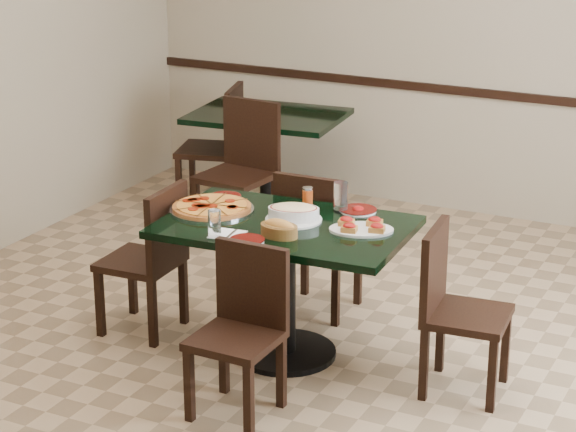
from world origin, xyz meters
The scene contains 20 objects.
floor centered at (0.00, 0.00, 0.00)m, with size 5.50×5.50×0.00m, color #917554.
main_table centered at (-0.07, 0.01, 0.57)m, with size 1.31×0.88×0.75m.
back_table centered at (-1.24, 2.06, 0.52)m, with size 1.13×0.87×0.75m.
chair_far centered at (-0.16, 0.56, 0.48)m, with size 0.42×0.42×0.87m.
chair_near centered at (0.00, -0.59, 0.45)m, with size 0.39×0.39×0.82m.
chair_right centered at (0.84, 0.04, 0.47)m, with size 0.43×0.43×0.85m.
chair_left centered at (-0.86, -0.05, 0.47)m, with size 0.41×0.41×0.85m.
back_chair_near centered at (-1.16, 1.53, 0.53)m, with size 0.49×0.49×0.95m.
back_chair_left centered at (-1.60, 2.01, 0.52)m, with size 0.53×0.53×0.92m.
pepperoni_pizza centered at (-0.52, 0.02, 0.77)m, with size 0.45×0.45×0.04m.
lasagna_casserole centered at (-0.05, 0.07, 0.80)m, with size 0.31×0.30×0.09m.
bread_basket centered at (-0.01, -0.18, 0.79)m, with size 0.21×0.16×0.09m.
bruschetta_platter centered at (0.33, 0.08, 0.77)m, with size 0.39×0.34×0.05m.
side_plate_near centered at (-0.12, -0.32, 0.76)m, with size 0.18×0.18×0.02m.
side_plate_far_r centered at (0.19, 0.35, 0.76)m, with size 0.20×0.20×0.03m.
side_plate_far_l centered at (-0.55, 0.23, 0.76)m, with size 0.17×0.17×0.02m.
napkin_setting centered at (-0.25, -0.27, 0.75)m, with size 0.18×0.18×0.01m.
water_glass_a centered at (0.11, 0.31, 0.83)m, with size 0.08×0.08×0.16m, color white.
water_glass_b centered at (-0.29, -0.33, 0.82)m, with size 0.07×0.07×0.14m, color white.
pepper_shaker centered at (-0.10, 0.34, 0.80)m, with size 0.06×0.06×0.10m.
Camera 1 is at (2.38, -4.87, 2.68)m, focal length 70.00 mm.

